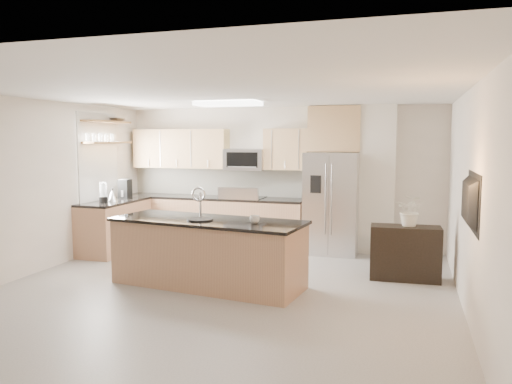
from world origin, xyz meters
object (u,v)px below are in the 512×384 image
(credenza, at_px, (405,253))
(flower_vase, at_px, (411,203))
(refrigerator, at_px, (332,203))
(range, at_px, (243,222))
(television, at_px, (465,202))
(island, at_px, (208,252))
(cup, at_px, (255,219))
(kettle, at_px, (112,196))
(coffee_maker, at_px, (125,189))
(bowl, at_px, (117,119))
(platter, at_px, (200,219))
(blender, at_px, (103,194))
(microwave, at_px, (245,160))

(credenza, bearing_deg, flower_vase, 4.52)
(refrigerator, height_order, flower_vase, refrigerator)
(range, xyz_separation_m, television, (3.51, -3.12, 0.88))
(island, bearing_deg, cup, -2.34)
(kettle, height_order, television, television)
(coffee_maker, distance_m, bowl, 1.31)
(flower_vase, bearing_deg, bowl, 171.05)
(credenza, bearing_deg, platter, -158.94)
(range, bearing_deg, platter, -84.28)
(range, relative_size, television, 1.06)
(flower_vase, height_order, television, television)
(blender, distance_m, bowl, 1.53)
(cup, bearing_deg, television, -10.72)
(refrigerator, distance_m, platter, 2.93)
(kettle, bearing_deg, flower_vase, -2.72)
(refrigerator, bearing_deg, credenza, -47.80)
(credenza, xyz_separation_m, cup, (-1.88, -1.22, 0.58))
(blender, height_order, bowl, bowl)
(cup, height_order, flower_vase, flower_vase)
(range, xyz_separation_m, cup, (1.04, -2.65, 0.50))
(microwave, bearing_deg, credenza, -28.14)
(island, bearing_deg, credenza, 30.26)
(cup, bearing_deg, credenza, 32.91)
(coffee_maker, bearing_deg, credenza, -8.77)
(microwave, distance_m, coffee_maker, 2.30)
(microwave, height_order, television, microwave)
(platter, bearing_deg, range, 95.72)
(island, bearing_deg, bowl, 150.62)
(blender, relative_size, kettle, 1.47)
(refrigerator, xyz_separation_m, television, (1.85, -3.07, 0.46))
(microwave, bearing_deg, coffee_maker, -159.37)
(credenza, distance_m, television, 2.02)
(island, height_order, flower_vase, flower_vase)
(bowl, bearing_deg, platter, -38.76)
(island, xyz_separation_m, flower_vase, (2.65, 1.10, 0.65))
(coffee_maker, bearing_deg, kettle, -82.45)
(microwave, distance_m, platter, 2.85)
(microwave, bearing_deg, island, -82.76)
(bowl, xyz_separation_m, television, (5.76, -2.51, -1.03))
(refrigerator, xyz_separation_m, flower_vase, (1.32, -1.38, 0.22))
(island, xyz_separation_m, coffee_maker, (-2.43, 1.87, 0.62))
(refrigerator, distance_m, flower_vase, 1.93)
(microwave, relative_size, cup, 5.80)
(island, distance_m, blender, 2.74)
(bowl, bearing_deg, range, 15.09)
(island, relative_size, cup, 21.08)
(range, xyz_separation_m, refrigerator, (1.66, -0.05, 0.42))
(credenza, relative_size, blender, 2.79)
(range, height_order, bowl, bowl)
(television, bearing_deg, island, 79.52)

